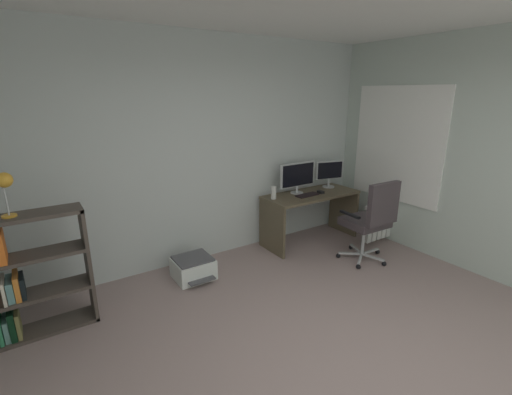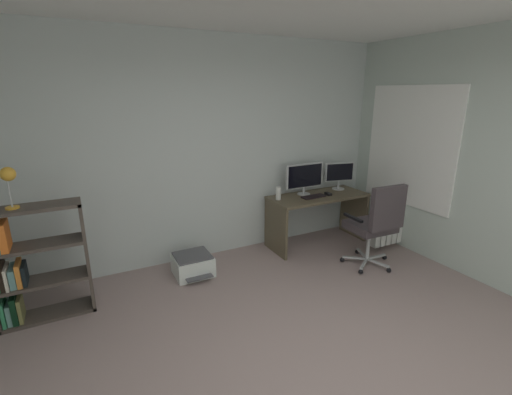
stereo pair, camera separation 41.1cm
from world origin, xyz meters
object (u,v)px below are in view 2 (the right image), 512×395
monitor_secondary (339,173)px  computer_mouse (328,194)px  desk_lamp (8,178)px  printer (193,265)px  radiator (396,224)px  monitor_main (305,177)px  bookshelf (28,266)px  desk (318,208)px  keyboard (314,197)px  desktop_speaker (278,193)px  office_chair (377,221)px

monitor_secondary → computer_mouse: size_ratio=4.32×
desk_lamp → printer: 2.05m
computer_mouse → radiator: (0.80, -0.52, -0.42)m
monitor_main → bookshelf: monitor_main is taller
radiator → desk_lamp: bearing=175.2°
desk → radiator: size_ratio=1.73×
keyboard → printer: size_ratio=0.70×
computer_mouse → desktop_speaker: size_ratio=0.59×
printer → monitor_main: bearing=6.5°
office_chair → monitor_main: bearing=107.5°
printer → keyboard: bearing=0.5°
monitor_main → desktop_speaker: 0.48m
keyboard → bookshelf: size_ratio=0.30×
printer → computer_mouse: bearing=0.3°
monitor_main → desk_lamp: (-3.31, -0.34, 0.42)m
desktop_speaker → monitor_main: bearing=6.1°
keyboard → bookshelf: bookshelf is taller
keyboard → desk_lamp: bearing=-179.7°
desk → desktop_speaker: desktop_speaker is taller
bookshelf → desk_lamp: desk_lamp is taller
keyboard → computer_mouse: bearing=-3.7°
bookshelf → monitor_secondary: bearing=5.0°
keyboard → computer_mouse: (0.24, -0.01, 0.01)m
radiator → computer_mouse: bearing=146.9°
keyboard → office_chair: 0.93m
keyboard → desktop_speaker: desktop_speaker is taller
computer_mouse → printer: computer_mouse is taller
desk → keyboard: size_ratio=4.09×
monitor_secondary → printer: size_ratio=0.89×
office_chair → desk_lamp: desk_lamp is taller
monitor_secondary → keyboard: size_ratio=1.27×
keyboard → printer: (-1.73, -0.02, -0.61)m
monitor_secondary → desk_lamp: desk_lamp is taller
computer_mouse → radiator: size_ratio=0.12×
printer → radiator: size_ratio=0.60×
monitor_secondary → printer: monitor_secondary is taller
keyboard → desk: bearing=22.7°
computer_mouse → bookshelf: (-3.57, -0.16, -0.19)m
monitor_secondary → desk_lamp: bearing=-175.0°
computer_mouse → keyboard: bearing=-179.2°
desk → desktop_speaker: 0.67m
desk → radiator: 1.11m
monitor_main → desktop_speaker: (-0.44, -0.05, -0.17)m
desk → keyboard: (-0.12, -0.06, 0.20)m
keyboard → bookshelf: bearing=-179.7°
desktop_speaker → bookshelf: 2.88m
computer_mouse → bookshelf: bearing=-175.4°
desk → bookshelf: size_ratio=1.25×
monitor_secondary → office_chair: 1.14m
keyboard → desk_lamp: size_ratio=0.92×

